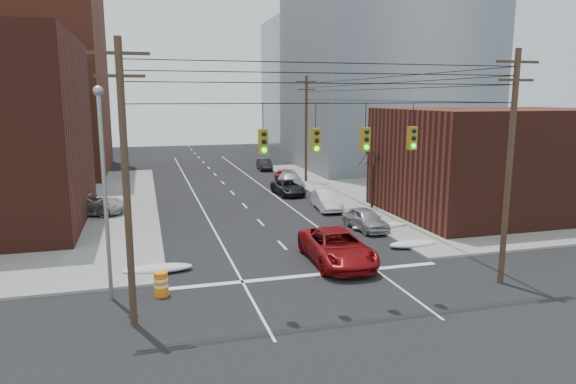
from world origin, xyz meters
TOP-DOWN VIEW (x-y plane):
  - ground at (0.00, 0.00)m, footprint 160.00×160.00m
  - sidewalk_ne at (27.00, 27.00)m, footprint 40.00×40.00m
  - building_brick_far at (-26.00, 74.00)m, footprint 22.00×18.00m
  - building_office at (22.00, 44.00)m, footprint 22.00×20.00m
  - building_glass at (24.00, 70.00)m, footprint 20.00×18.00m
  - building_storefront at (18.00, 16.00)m, footprint 16.00×12.00m
  - utility_pole_left at (-8.50, 3.00)m, footprint 2.20×0.28m
  - utility_pole_right at (8.50, 3.00)m, footprint 2.20×0.28m
  - utility_pole_far at (8.50, 34.00)m, footprint 2.20×0.28m
  - traffic_signals at (0.10, 2.97)m, footprint 17.00×0.42m
  - street_light at (-9.50, 6.00)m, footprint 0.44×0.44m
  - bare_tree at (9.59, 20.00)m, footprint 2.09×2.20m
  - snow_nw at (-7.40, 9.00)m, footprint 3.50×1.08m
  - snow_ne at (7.40, 9.50)m, footprint 3.00×1.08m
  - snow_east_far at (7.40, 14.00)m, footprint 4.00×1.08m
  - red_pickup at (1.98, 8.00)m, footprint 3.15×6.49m
  - parked_car_a at (6.40, 14.13)m, footprint 2.10×4.44m
  - parked_car_b at (6.00, 20.77)m, footprint 2.06×4.75m
  - parked_car_c at (4.80, 27.76)m, footprint 2.45×4.92m
  - parked_car_d at (5.98, 31.01)m, footprint 2.78×5.50m
  - parked_car_e at (6.40, 34.20)m, footprint 1.74×4.27m
  - parked_car_f at (6.40, 44.29)m, footprint 1.74×4.27m
  - lot_car_a at (-14.46, 24.89)m, footprint 5.05×3.11m
  - lot_car_b at (-12.11, 23.45)m, footprint 6.08×3.98m
  - lot_car_c at (-17.13, 20.89)m, footprint 5.79×3.35m
  - lot_car_d at (-17.06, 25.67)m, footprint 4.59×2.30m
  - construction_barrel at (-7.35, 5.75)m, footprint 0.64×0.64m

SIDE VIEW (x-z plane):
  - ground at x=0.00m, z-range 0.00..0.00m
  - sidewalk_ne at x=27.00m, z-range 0.00..0.15m
  - snow_nw at x=-7.40m, z-range 0.00..0.42m
  - snow_ne at x=7.40m, z-range 0.00..0.42m
  - snow_east_far at x=7.40m, z-range 0.00..0.42m
  - construction_barrel at x=-7.35m, z-range 0.02..1.13m
  - parked_car_c at x=4.80m, z-range 0.00..1.34m
  - parked_car_f at x=6.40m, z-range 0.00..1.38m
  - parked_car_e at x=6.40m, z-range 0.00..1.45m
  - parked_car_a at x=6.40m, z-range 0.00..1.47m
  - parked_car_b at x=6.00m, z-range 0.00..1.52m
  - parked_car_d at x=5.98m, z-range 0.00..1.53m
  - red_pickup at x=1.98m, z-range 0.00..1.78m
  - lot_car_d at x=-17.06m, z-range 0.15..1.65m
  - lot_car_b at x=-12.11m, z-range 0.15..1.71m
  - lot_car_a at x=-14.46m, z-range 0.15..1.72m
  - lot_car_c at x=-17.13m, z-range 0.15..1.73m
  - bare_tree at x=9.59m, z-range -0.15..4.79m
  - building_storefront at x=18.00m, z-range 0.00..8.00m
  - street_light at x=-9.50m, z-range 0.88..10.20m
  - utility_pole_left at x=-8.50m, z-range 0.28..11.28m
  - utility_pole_right at x=8.50m, z-range 0.28..11.28m
  - utility_pole_far at x=8.50m, z-range 0.28..11.28m
  - building_brick_far at x=-26.00m, z-range 0.00..12.00m
  - traffic_signals at x=0.10m, z-range 6.16..8.18m
  - building_glass at x=24.00m, z-range 0.00..22.00m
  - building_office at x=22.00m, z-range 0.00..25.00m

